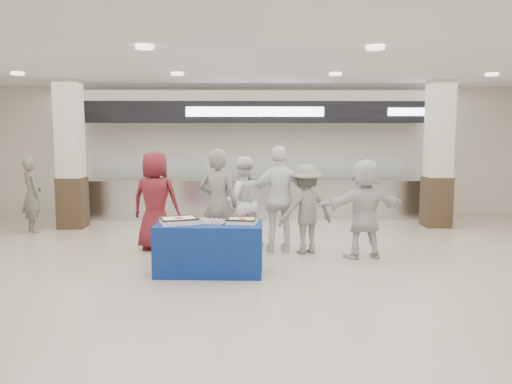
{
  "coord_description": "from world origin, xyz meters",
  "views": [
    {
      "loc": [
        -0.17,
        -6.64,
        2.08
      ],
      "look_at": [
        -0.03,
        1.6,
        1.09
      ],
      "focal_mm": 35.0,
      "sensor_mm": 36.0,
      "label": 1
    }
  ],
  "objects_px": {
    "civilian_maroon": "(156,201)",
    "display_table": "(210,248)",
    "civilian_white": "(364,209)",
    "chef_tall": "(243,202)",
    "soldier_b": "(306,209)",
    "soldier_bg": "(32,195)",
    "sheet_cake_left": "(179,220)",
    "sheet_cake_right": "(242,220)",
    "chef_short": "(280,199)",
    "cupcake_tray": "(213,221)",
    "soldier_a": "(219,204)"
  },
  "relations": [
    {
      "from": "civilian_maroon",
      "to": "display_table",
      "type": "bearing_deg",
      "value": 135.84
    },
    {
      "from": "civilian_white",
      "to": "chef_tall",
      "type": "bearing_deg",
      "value": -34.64
    },
    {
      "from": "soldier_b",
      "to": "soldier_bg",
      "type": "xyz_separation_m",
      "value": [
        -5.5,
        1.93,
        0.02
      ]
    },
    {
      "from": "civilian_maroon",
      "to": "sheet_cake_left",
      "type": "bearing_deg",
      "value": 122.7
    },
    {
      "from": "display_table",
      "to": "sheet_cake_right",
      "type": "bearing_deg",
      "value": 0.22
    },
    {
      "from": "sheet_cake_left",
      "to": "chef_short",
      "type": "distance_m",
      "value": 2.07
    },
    {
      "from": "chef_short",
      "to": "soldier_bg",
      "type": "xyz_separation_m",
      "value": [
        -5.06,
        1.83,
        -0.14
      ]
    },
    {
      "from": "sheet_cake_left",
      "to": "soldier_b",
      "type": "bearing_deg",
      "value": 31.89
    },
    {
      "from": "display_table",
      "to": "chef_tall",
      "type": "xyz_separation_m",
      "value": [
        0.47,
        1.67,
        0.45
      ]
    },
    {
      "from": "cupcake_tray",
      "to": "soldier_a",
      "type": "xyz_separation_m",
      "value": [
        0.04,
        0.86,
        0.13
      ]
    },
    {
      "from": "cupcake_tray",
      "to": "soldier_a",
      "type": "distance_m",
      "value": 0.87
    },
    {
      "from": "sheet_cake_left",
      "to": "soldier_b",
      "type": "xyz_separation_m",
      "value": [
        2.01,
        1.25,
        -0.03
      ]
    },
    {
      "from": "soldier_b",
      "to": "sheet_cake_left",
      "type": "bearing_deg",
      "value": 11.21
    },
    {
      "from": "sheet_cake_left",
      "to": "cupcake_tray",
      "type": "distance_m",
      "value": 0.49
    },
    {
      "from": "cupcake_tray",
      "to": "civilian_maroon",
      "type": "xyz_separation_m",
      "value": [
        -1.11,
        1.52,
        0.1
      ]
    },
    {
      "from": "cupcake_tray",
      "to": "civilian_white",
      "type": "relative_size",
      "value": 0.26
    },
    {
      "from": "sheet_cake_left",
      "to": "soldier_b",
      "type": "height_order",
      "value": "soldier_b"
    },
    {
      "from": "cupcake_tray",
      "to": "soldier_b",
      "type": "height_order",
      "value": "soldier_b"
    },
    {
      "from": "soldier_a",
      "to": "soldier_bg",
      "type": "xyz_separation_m",
      "value": [
        -4.02,
        2.3,
        -0.13
      ]
    },
    {
      "from": "sheet_cake_left",
      "to": "civilian_white",
      "type": "distance_m",
      "value": 3.07
    },
    {
      "from": "civilian_maroon",
      "to": "chef_tall",
      "type": "xyz_separation_m",
      "value": [
        1.53,
        0.16,
        -0.05
      ]
    },
    {
      "from": "chef_tall",
      "to": "civilian_white",
      "type": "bearing_deg",
      "value": 149.54
    },
    {
      "from": "soldier_a",
      "to": "soldier_b",
      "type": "distance_m",
      "value": 1.53
    },
    {
      "from": "sheet_cake_left",
      "to": "chef_short",
      "type": "xyz_separation_m",
      "value": [
        1.57,
        1.35,
        0.12
      ]
    },
    {
      "from": "soldier_b",
      "to": "chef_tall",
      "type": "bearing_deg",
      "value": -42.88
    },
    {
      "from": "civilian_maroon",
      "to": "cupcake_tray",
      "type": "bearing_deg",
      "value": 137.06
    },
    {
      "from": "chef_tall",
      "to": "soldier_bg",
      "type": "relative_size",
      "value": 1.05
    },
    {
      "from": "cupcake_tray",
      "to": "civilian_white",
      "type": "height_order",
      "value": "civilian_white"
    },
    {
      "from": "chef_tall",
      "to": "soldier_bg",
      "type": "distance_m",
      "value": 4.65
    },
    {
      "from": "chef_short",
      "to": "civilian_white",
      "type": "xyz_separation_m",
      "value": [
        1.36,
        -0.44,
        -0.1
      ]
    },
    {
      "from": "display_table",
      "to": "sheet_cake_left",
      "type": "distance_m",
      "value": 0.61
    },
    {
      "from": "civilian_white",
      "to": "soldier_bg",
      "type": "bearing_deg",
      "value": -32.8
    },
    {
      "from": "sheet_cake_left",
      "to": "soldier_b",
      "type": "relative_size",
      "value": 0.4
    },
    {
      "from": "soldier_a",
      "to": "soldier_b",
      "type": "relative_size",
      "value": 1.18
    },
    {
      "from": "cupcake_tray",
      "to": "soldier_bg",
      "type": "distance_m",
      "value": 5.09
    },
    {
      "from": "civilian_white",
      "to": "cupcake_tray",
      "type": "bearing_deg",
      "value": 6.63
    },
    {
      "from": "soldier_b",
      "to": "soldier_bg",
      "type": "height_order",
      "value": "soldier_bg"
    },
    {
      "from": "sheet_cake_right",
      "to": "soldier_b",
      "type": "xyz_separation_m",
      "value": [
        1.09,
        1.24,
        -0.03
      ]
    },
    {
      "from": "civilian_maroon",
      "to": "soldier_a",
      "type": "height_order",
      "value": "soldier_a"
    },
    {
      "from": "soldier_b",
      "to": "civilian_maroon",
      "type": "bearing_deg",
      "value": -26.99
    },
    {
      "from": "display_table",
      "to": "chef_tall",
      "type": "distance_m",
      "value": 1.79
    },
    {
      "from": "chef_tall",
      "to": "cupcake_tray",
      "type": "bearing_deg",
      "value": 66.75
    },
    {
      "from": "soldier_a",
      "to": "soldier_bg",
      "type": "height_order",
      "value": "soldier_a"
    },
    {
      "from": "civilian_white",
      "to": "sheet_cake_left",
      "type": "bearing_deg",
      "value": 3.89
    },
    {
      "from": "civilian_maroon",
      "to": "soldier_b",
      "type": "xyz_separation_m",
      "value": [
        2.63,
        -0.29,
        -0.11
      ]
    },
    {
      "from": "display_table",
      "to": "cupcake_tray",
      "type": "height_order",
      "value": "cupcake_tray"
    },
    {
      "from": "sheet_cake_right",
      "to": "chef_tall",
      "type": "height_order",
      "value": "chef_tall"
    },
    {
      "from": "display_table",
      "to": "soldier_b",
      "type": "bearing_deg",
      "value": 40.66
    },
    {
      "from": "soldier_a",
      "to": "cupcake_tray",
      "type": "bearing_deg",
      "value": 107.51
    },
    {
      "from": "sheet_cake_right",
      "to": "civilian_maroon",
      "type": "distance_m",
      "value": 2.18
    }
  ]
}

